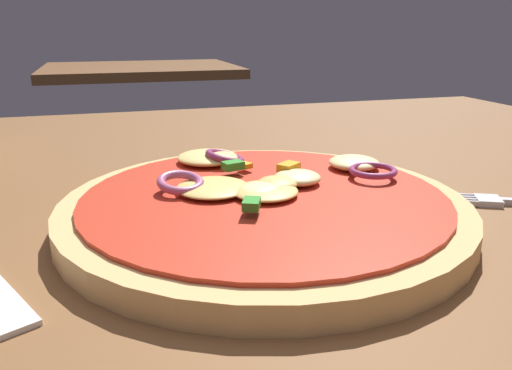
{
  "coord_description": "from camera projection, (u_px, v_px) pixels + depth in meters",
  "views": [
    {
      "loc": [
        -0.07,
        -0.29,
        0.16
      ],
      "look_at": [
        0.03,
        0.04,
        0.05
      ],
      "focal_mm": 35.26,
      "sensor_mm": 36.0,
      "label": 1
    }
  ],
  "objects": [
    {
      "name": "pizza",
      "position": [
        264.0,
        205.0,
        0.35
      ],
      "size": [
        0.28,
        0.28,
        0.03
      ],
      "color": "tan",
      "rests_on": "dining_table"
    },
    {
      "name": "dining_table",
      "position": [
        226.0,
        259.0,
        0.33
      ],
      "size": [
        1.18,
        1.04,
        0.03
      ],
      "color": "brown",
      "rests_on": "ground"
    },
    {
      "name": "background_table",
      "position": [
        141.0,
        70.0,
        1.67
      ],
      "size": [
        0.62,
        0.49,
        0.03
      ],
      "color": "brown",
      "rests_on": "ground"
    }
  ]
}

